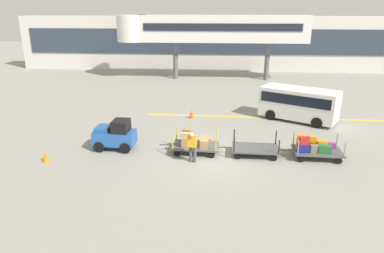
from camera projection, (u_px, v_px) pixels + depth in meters
The scene contains 12 objects.
ground_plane at pixel (210, 157), 17.11m from camera, with size 120.00×120.00×0.00m, color gray.
apron_lead_line at pixel (272, 118), 23.20m from camera, with size 16.81×0.20×0.01m, color yellow.
terminal_building at pixel (217, 43), 40.61m from camera, with size 46.41×2.51×6.12m.
jet_bridge at pixel (204, 29), 34.43m from camera, with size 19.08×3.00×6.34m.
baggage_tug at pixel (115, 135), 17.85m from camera, with size 2.14×1.29×1.58m.
baggage_cart_lead at pixel (195, 142), 17.50m from camera, with size 3.02×1.48×1.14m.
baggage_cart_middle at pixel (255, 149), 17.20m from camera, with size 3.02×1.48×1.10m.
baggage_cart_tail at pixel (314, 147), 16.84m from camera, with size 3.02×1.48×1.18m.
baggage_handler at pixel (192, 146), 16.21m from camera, with size 0.48×0.50×1.56m.
shuttle_van at pixel (299, 102), 22.31m from camera, with size 5.11×4.02×2.10m.
safety_cone_near at pixel (192, 114), 23.06m from camera, with size 0.36×0.36×0.55m, color #EA590F.
safety_cone_far at pixel (46, 156), 16.48m from camera, with size 0.36×0.36×0.55m, color orange.
Camera 1 is at (0.36, -15.72, 6.97)m, focal length 32.33 mm.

